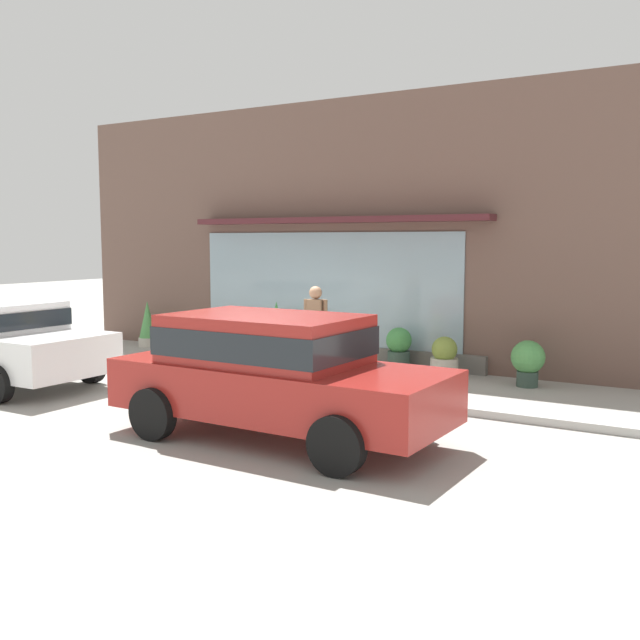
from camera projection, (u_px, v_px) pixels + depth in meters
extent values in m
plane|color=#9E9B93|center=(253.00, 385.00, 12.81)|extent=(60.00, 60.00, 0.00)
cube|color=#B2B2AD|center=(246.00, 383.00, 12.63)|extent=(14.00, 0.24, 0.12)
cube|color=brown|center=(341.00, 232.00, 15.25)|extent=(14.00, 0.36, 5.46)
cube|color=#8CA5B2|center=(324.00, 291.00, 15.36)|extent=(6.19, 0.03, 2.47)
cube|color=#4C1E23|center=(333.00, 220.00, 14.92)|extent=(6.79, 0.56, 0.12)
cube|color=#605E59|center=(336.00, 352.00, 15.34)|extent=(6.59, 0.20, 0.36)
cylinder|color=gold|center=(356.00, 382.00, 12.90)|extent=(0.35, 0.35, 0.06)
cylinder|color=gold|center=(356.00, 363.00, 12.87)|extent=(0.23, 0.23, 0.62)
sphere|color=gold|center=(356.00, 342.00, 12.82)|extent=(0.26, 0.26, 0.26)
cylinder|color=gold|center=(349.00, 361.00, 12.94)|extent=(0.10, 0.09, 0.09)
cylinder|color=gold|center=(364.00, 362.00, 12.78)|extent=(0.10, 0.09, 0.09)
cylinder|color=gold|center=(352.00, 363.00, 12.73)|extent=(0.09, 0.10, 0.09)
cylinder|color=#9E9384|center=(312.00, 358.00, 13.09)|extent=(0.12, 0.12, 0.85)
cylinder|color=#9E9384|center=(319.00, 358.00, 13.03)|extent=(0.12, 0.12, 0.85)
cube|color=brown|center=(316.00, 317.00, 12.98)|extent=(0.30, 0.24, 0.64)
sphere|color=#A37556|center=(316.00, 293.00, 12.93)|extent=(0.23, 0.23, 0.23)
cylinder|color=brown|center=(306.00, 316.00, 13.04)|extent=(0.08, 0.08, 0.61)
cylinder|color=brown|center=(325.00, 317.00, 12.91)|extent=(0.08, 0.08, 0.61)
cube|color=#846647|center=(302.00, 331.00, 13.13)|extent=(0.25, 0.14, 0.28)
cylinder|color=black|center=(91.00, 366.00, 12.93)|extent=(0.61, 0.18, 0.61)
cube|color=maroon|center=(279.00, 389.00, 9.22)|extent=(4.43, 1.80, 0.65)
cube|color=maroon|center=(265.00, 340.00, 9.27)|extent=(2.45, 1.63, 0.66)
cube|color=#1E2328|center=(265.00, 340.00, 9.27)|extent=(2.49, 1.65, 0.36)
cylinder|color=black|center=(406.00, 413.00, 9.29)|extent=(0.68, 0.19, 0.68)
cylinder|color=black|center=(336.00, 446.00, 7.80)|extent=(0.68, 0.19, 0.68)
cylinder|color=black|center=(238.00, 390.00, 10.72)|extent=(0.68, 0.19, 0.68)
cylinder|color=black|center=(152.00, 414.00, 9.22)|extent=(0.68, 0.19, 0.68)
cylinder|color=#33473D|center=(399.00, 361.00, 14.16)|extent=(0.44, 0.44, 0.39)
sphere|color=#3D8442|center=(399.00, 340.00, 14.12)|extent=(0.51, 0.51, 0.51)
cylinder|color=#B7B2A3|center=(444.00, 368.00, 13.46)|extent=(0.52, 0.52, 0.37)
sphere|color=olive|center=(444.00, 349.00, 13.42)|extent=(0.48, 0.48, 0.48)
sphere|color=white|center=(450.00, 345.00, 13.28)|extent=(0.12, 0.12, 0.12)
sphere|color=#B266B7|center=(440.00, 344.00, 13.51)|extent=(0.11, 0.11, 0.11)
cylinder|color=#9E6042|center=(208.00, 349.00, 16.28)|extent=(0.40, 0.40, 0.24)
sphere|color=#2D6B33|center=(207.00, 337.00, 16.25)|extent=(0.44, 0.44, 0.44)
sphere|color=orange|center=(210.00, 334.00, 16.22)|extent=(0.11, 0.11, 0.11)
sphere|color=#B266B7|center=(204.00, 333.00, 16.30)|extent=(0.12, 0.12, 0.12)
sphere|color=orange|center=(212.00, 334.00, 16.33)|extent=(0.08, 0.08, 0.08)
cylinder|color=#B7B2A3|center=(148.00, 342.00, 17.43)|extent=(0.45, 0.45, 0.22)
cone|color=#4C934C|center=(148.00, 319.00, 17.37)|extent=(0.41, 0.41, 0.88)
cylinder|color=#33473D|center=(312.00, 358.00, 14.90)|extent=(0.27, 0.27, 0.26)
cone|color=#4C934C|center=(312.00, 326.00, 14.83)|extent=(0.24, 0.24, 1.08)
cylinder|color=#B7B2A3|center=(277.00, 351.00, 15.56)|extent=(0.50, 0.50, 0.33)
cone|color=#3D8442|center=(276.00, 323.00, 15.49)|extent=(0.45, 0.45, 0.92)
cylinder|color=#33473D|center=(527.00, 379.00, 12.63)|extent=(0.37, 0.37, 0.27)
sphere|color=#4C934C|center=(528.00, 357.00, 12.59)|extent=(0.59, 0.59, 0.59)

